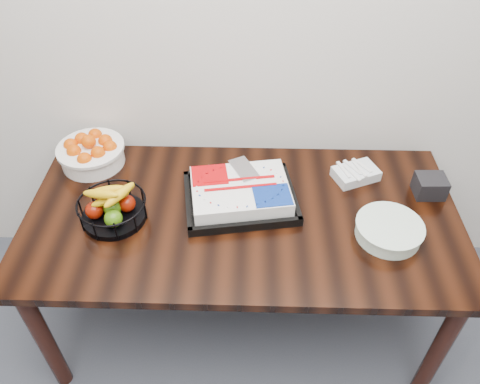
{
  "coord_description": "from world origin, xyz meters",
  "views": [
    {
      "loc": [
        0.03,
        0.63,
        2.12
      ],
      "look_at": [
        -0.01,
        2.04,
        0.83
      ],
      "focal_mm": 35.0,
      "sensor_mm": 36.0,
      "label": 1
    }
  ],
  "objects_px": {
    "cake_tray": "(240,194)",
    "napkin_box": "(430,186)",
    "tangerine_bowl": "(90,149)",
    "table": "(242,227)",
    "plate_stack": "(389,230)",
    "fruit_basket": "(112,208)"
  },
  "relations": [
    {
      "from": "table",
      "to": "tangerine_bowl",
      "type": "height_order",
      "value": "tangerine_bowl"
    },
    {
      "from": "fruit_basket",
      "to": "napkin_box",
      "type": "relative_size",
      "value": 2.23
    },
    {
      "from": "fruit_basket",
      "to": "plate_stack",
      "type": "xyz_separation_m",
      "value": [
        1.1,
        -0.07,
        -0.03
      ]
    },
    {
      "from": "cake_tray",
      "to": "tangerine_bowl",
      "type": "bearing_deg",
      "value": 160.82
    },
    {
      "from": "tangerine_bowl",
      "to": "napkin_box",
      "type": "xyz_separation_m",
      "value": [
        1.5,
        -0.17,
        -0.04
      ]
    },
    {
      "from": "fruit_basket",
      "to": "napkin_box",
      "type": "bearing_deg",
      "value": 8.07
    },
    {
      "from": "cake_tray",
      "to": "tangerine_bowl",
      "type": "xyz_separation_m",
      "value": [
        -0.69,
        0.24,
        0.04
      ]
    },
    {
      "from": "table",
      "to": "cake_tray",
      "type": "relative_size",
      "value": 3.51
    },
    {
      "from": "plate_stack",
      "to": "napkin_box",
      "type": "xyz_separation_m",
      "value": [
        0.22,
        0.25,
        0.01
      ]
    },
    {
      "from": "cake_tray",
      "to": "plate_stack",
      "type": "relative_size",
      "value": 1.94
    },
    {
      "from": "cake_tray",
      "to": "napkin_box",
      "type": "xyz_separation_m",
      "value": [
        0.81,
        0.07,
        0.0
      ]
    },
    {
      "from": "table",
      "to": "tangerine_bowl",
      "type": "bearing_deg",
      "value": 155.99
    },
    {
      "from": "plate_stack",
      "to": "napkin_box",
      "type": "height_order",
      "value": "napkin_box"
    },
    {
      "from": "plate_stack",
      "to": "napkin_box",
      "type": "distance_m",
      "value": 0.34
    },
    {
      "from": "cake_tray",
      "to": "napkin_box",
      "type": "bearing_deg",
      "value": 4.97
    },
    {
      "from": "plate_stack",
      "to": "table",
      "type": "bearing_deg",
      "value": 169.11
    },
    {
      "from": "cake_tray",
      "to": "tangerine_bowl",
      "type": "distance_m",
      "value": 0.73
    },
    {
      "from": "fruit_basket",
      "to": "table",
      "type": "bearing_deg",
      "value": 4.9
    },
    {
      "from": "cake_tray",
      "to": "napkin_box",
      "type": "distance_m",
      "value": 0.81
    },
    {
      "from": "napkin_box",
      "to": "plate_stack",
      "type": "bearing_deg",
      "value": -131.55
    },
    {
      "from": "cake_tray",
      "to": "plate_stack",
      "type": "xyz_separation_m",
      "value": [
        0.59,
        -0.18,
        -0.01
      ]
    },
    {
      "from": "table",
      "to": "napkin_box",
      "type": "height_order",
      "value": "napkin_box"
    }
  ]
}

